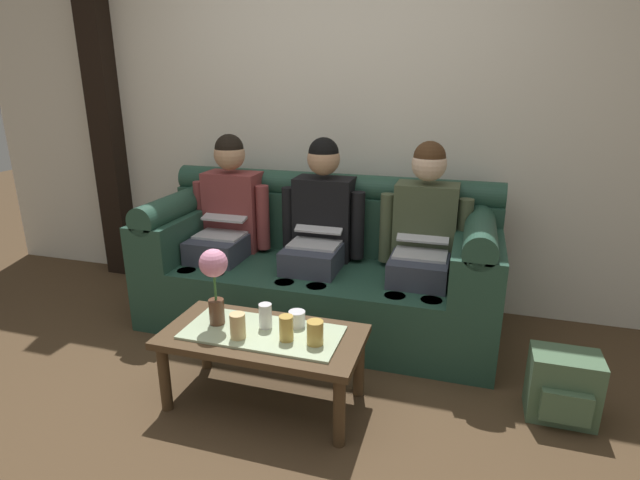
# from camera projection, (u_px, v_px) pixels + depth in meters

# --- Properties ---
(ground_plane) EXTENTS (14.00, 14.00, 0.00)m
(ground_plane) POSITION_uv_depth(u_px,v_px,m) (247.00, 428.00, 2.37)
(ground_plane) COLOR #4C3823
(back_wall_patterned) EXTENTS (6.00, 0.12, 2.90)m
(back_wall_patterned) POSITION_uv_depth(u_px,v_px,m) (342.00, 97.00, 3.46)
(back_wall_patterned) COLOR silver
(back_wall_patterned) RESTS_ON ground_plane
(timber_pillar) EXTENTS (0.20, 0.20, 2.90)m
(timber_pillar) POSITION_uv_depth(u_px,v_px,m) (104.00, 95.00, 3.87)
(timber_pillar) COLOR black
(timber_pillar) RESTS_ON ground_plane
(couch) EXTENTS (2.25, 0.88, 0.96)m
(couch) POSITION_uv_depth(u_px,v_px,m) (319.00, 269.00, 3.31)
(couch) COLOR #234738
(couch) RESTS_ON ground_plane
(person_left) EXTENTS (0.56, 0.67, 1.22)m
(person_left) POSITION_uv_depth(u_px,v_px,m) (227.00, 219.00, 3.40)
(person_left) COLOR #383D4C
(person_left) RESTS_ON ground_plane
(person_middle) EXTENTS (0.56, 0.67, 1.22)m
(person_middle) POSITION_uv_depth(u_px,v_px,m) (319.00, 227.00, 3.22)
(person_middle) COLOR #383D4C
(person_middle) RESTS_ON ground_plane
(person_right) EXTENTS (0.56, 0.67, 1.22)m
(person_right) POSITION_uv_depth(u_px,v_px,m) (423.00, 236.00, 3.04)
(person_right) COLOR #383D4C
(person_right) RESTS_ON ground_plane
(coffee_table) EXTENTS (0.99, 0.50, 0.40)m
(coffee_table) POSITION_uv_depth(u_px,v_px,m) (263.00, 342.00, 2.46)
(coffee_table) COLOR #47331E
(coffee_table) RESTS_ON ground_plane
(flower_vase) EXTENTS (0.14, 0.14, 0.39)m
(flower_vase) POSITION_uv_depth(u_px,v_px,m) (214.00, 274.00, 2.44)
(flower_vase) COLOR brown
(flower_vase) RESTS_ON coffee_table
(cup_near_left) EXTENTS (0.06, 0.06, 0.13)m
(cup_near_left) POSITION_uv_depth(u_px,v_px,m) (265.00, 316.00, 2.46)
(cup_near_left) COLOR silver
(cup_near_left) RESTS_ON coffee_table
(cup_near_right) EXTENTS (0.08, 0.08, 0.08)m
(cup_near_right) POSITION_uv_depth(u_px,v_px,m) (297.00, 319.00, 2.48)
(cup_near_right) COLOR silver
(cup_near_right) RESTS_ON coffee_table
(cup_far_center) EXTENTS (0.07, 0.07, 0.12)m
(cup_far_center) POSITION_uv_depth(u_px,v_px,m) (286.00, 328.00, 2.34)
(cup_far_center) COLOR gold
(cup_far_center) RESTS_ON coffee_table
(cup_far_left) EXTENTS (0.08, 0.08, 0.11)m
(cup_far_left) POSITION_uv_depth(u_px,v_px,m) (315.00, 333.00, 2.31)
(cup_far_left) COLOR gold
(cup_far_left) RESTS_ON coffee_table
(cup_far_right) EXTENTS (0.07, 0.07, 0.12)m
(cup_far_right) POSITION_uv_depth(u_px,v_px,m) (238.00, 326.00, 2.36)
(cup_far_right) COLOR #DBB77A
(cup_far_right) RESTS_ON coffee_table
(backpack_right) EXTENTS (0.31, 0.26, 0.34)m
(backpack_right) POSITION_uv_depth(u_px,v_px,m) (563.00, 387.00, 2.40)
(backpack_right) COLOR #4C6B4C
(backpack_right) RESTS_ON ground_plane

